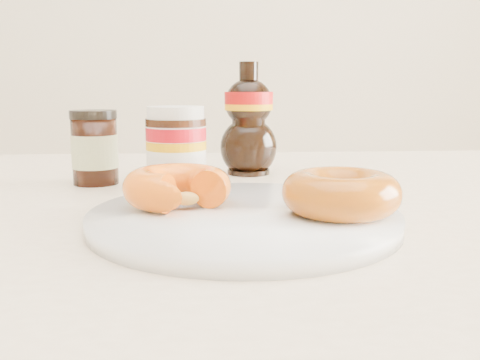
{
  "coord_description": "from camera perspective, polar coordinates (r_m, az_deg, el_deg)",
  "views": [
    {
      "loc": [
        0.04,
        -0.49,
        0.88
      ],
      "look_at": [
        0.08,
        0.05,
        0.79
      ],
      "focal_mm": 40.0,
      "sensor_mm": 36.0,
      "label": 1
    }
  ],
  "objects": [
    {
      "name": "plate",
      "position": [
        0.51,
        0.4,
        -4.04
      ],
      "size": [
        0.29,
        0.29,
        0.01
      ],
      "color": "white",
      "rests_on": "dining_table"
    },
    {
      "name": "donut_whole",
      "position": [
        0.5,
        10.74,
        -1.36
      ],
      "size": [
        0.14,
        0.14,
        0.04
      ],
      "primitive_type": "torus",
      "rotation": [
        0.0,
        0.0,
        0.31
      ],
      "color": "#A04E0A",
      "rests_on": "plate"
    },
    {
      "name": "donut_bitten",
      "position": [
        0.53,
        -6.71,
        -0.73
      ],
      "size": [
        0.14,
        0.14,
        0.04
      ],
      "primitive_type": "torus",
      "rotation": [
        0.0,
        0.0,
        -0.43
      ],
      "color": "orange",
      "rests_on": "plate"
    },
    {
      "name": "dark_jar",
      "position": [
        0.74,
        -15.24,
        3.3
      ],
      "size": [
        0.06,
        0.06,
        0.1
      ],
      "rotation": [
        0.0,
        0.0,
        -0.23
      ],
      "color": "black",
      "rests_on": "dining_table"
    },
    {
      "name": "nutella_jar",
      "position": [
        0.67,
        -6.82,
        3.64
      ],
      "size": [
        0.07,
        0.07,
        0.11
      ],
      "rotation": [
        0.0,
        0.0,
        0.41
      ],
      "color": "white",
      "rests_on": "dining_table"
    },
    {
      "name": "dining_table",
      "position": [
        0.63,
        -7.68,
        -9.89
      ],
      "size": [
        1.4,
        0.9,
        0.75
      ],
      "color": "beige",
      "rests_on": "ground"
    },
    {
      "name": "syrup_bottle",
      "position": [
        0.79,
        0.93,
        6.55
      ],
      "size": [
        0.1,
        0.09,
        0.16
      ],
      "primitive_type": null,
      "rotation": [
        0.0,
        0.0,
        -0.19
      ],
      "color": "black",
      "rests_on": "dining_table"
    }
  ]
}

